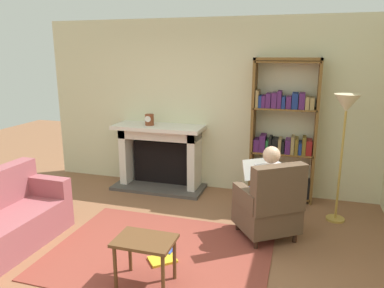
{
  "coord_description": "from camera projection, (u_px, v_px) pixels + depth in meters",
  "views": [
    {
      "loc": [
        1.4,
        -3.11,
        2.17
      ],
      "look_at": [
        0.1,
        1.2,
        1.05
      ],
      "focal_mm": 34.27,
      "sensor_mm": 36.0,
      "label": 1
    }
  ],
  "objects": [
    {
      "name": "ground",
      "position": [
        149.0,
        268.0,
        3.8
      ],
      "size": [
        14.0,
        14.0,
        0.0
      ],
      "primitive_type": "plane",
      "color": "brown"
    },
    {
      "name": "back_wall",
      "position": [
        210.0,
        106.0,
        5.85
      ],
      "size": [
        5.6,
        0.1,
        2.7
      ],
      "primitive_type": "cube",
      "color": "beige",
      "rests_on": "ground"
    },
    {
      "name": "area_rug",
      "position": [
        160.0,
        253.0,
        4.08
      ],
      "size": [
        2.4,
        1.8,
        0.01
      ],
      "primitive_type": "cube",
      "color": "brown",
      "rests_on": "ground"
    },
    {
      "name": "fireplace",
      "position": [
        161.0,
        154.0,
        6.02
      ],
      "size": [
        1.49,
        0.64,
        1.05
      ],
      "color": "#4C4742",
      "rests_on": "ground"
    },
    {
      "name": "mantel_clock",
      "position": [
        149.0,
        120.0,
        5.82
      ],
      "size": [
        0.14,
        0.14,
        0.18
      ],
      "color": "brown",
      "rests_on": "fireplace"
    },
    {
      "name": "bookshelf",
      "position": [
        283.0,
        137.0,
        5.41
      ],
      "size": [
        0.94,
        0.32,
        2.11
      ],
      "color": "brown",
      "rests_on": "ground"
    },
    {
      "name": "armchair_reading",
      "position": [
        270.0,
        206.0,
        4.31
      ],
      "size": [
        0.88,
        0.88,
        0.97
      ],
      "rotation": [
        0.0,
        0.0,
        3.76
      ],
      "color": "#331E14",
      "rests_on": "ground"
    },
    {
      "name": "seated_reader",
      "position": [
        265.0,
        187.0,
        4.37
      ],
      "size": [
        0.56,
        0.59,
        1.14
      ],
      "rotation": [
        0.0,
        0.0,
        3.76
      ],
      "color": "silver",
      "rests_on": "ground"
    },
    {
      "name": "side_table",
      "position": [
        145.0,
        247.0,
        3.44
      ],
      "size": [
        0.56,
        0.39,
        0.48
      ],
      "color": "brown",
      "rests_on": "ground"
    },
    {
      "name": "scattered_books",
      "position": [
        163.0,
        254.0,
        4.01
      ],
      "size": [
        0.36,
        0.45,
        0.04
      ],
      "color": "gold",
      "rests_on": "area_rug"
    },
    {
      "name": "floor_lamp",
      "position": [
        346.0,
        115.0,
        4.56
      ],
      "size": [
        0.32,
        0.32,
        1.68
      ],
      "color": "#B7933F",
      "rests_on": "ground"
    }
  ]
}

